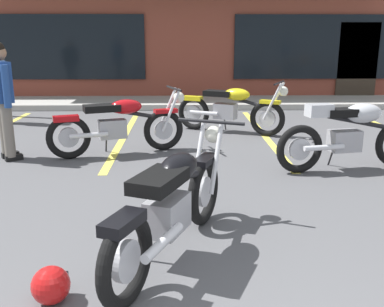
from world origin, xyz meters
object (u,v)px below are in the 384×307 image
object	(u,v)px
motorcycle_foreground_classic	(173,202)
person_in_shorts_foreground	(3,94)
motorcycle_red_sportbike	(231,108)
motorcycle_black_cruiser	(359,131)
motorcycle_blue_standard	(119,124)
helmet_on_pavement	(51,285)

from	to	relation	value
motorcycle_foreground_classic	person_in_shorts_foreground	size ratio (longest dim) A/B	1.18
motorcycle_red_sportbike	motorcycle_black_cruiser	xyz separation A→B (m)	(1.45, -2.34, 0.07)
motorcycle_blue_standard	person_in_shorts_foreground	world-z (taller)	person_in_shorts_foreground
motorcycle_blue_standard	person_in_shorts_foreground	bearing A→B (deg)	-170.89
motorcycle_blue_standard	person_in_shorts_foreground	size ratio (longest dim) A/B	1.21
person_in_shorts_foreground	motorcycle_foreground_classic	bearing A→B (deg)	-50.72
motorcycle_blue_standard	motorcycle_red_sportbike	bearing A→B (deg)	38.99
motorcycle_foreground_classic	motorcycle_red_sportbike	world-z (taller)	same
motorcycle_black_cruiser	person_in_shorts_foreground	distance (m)	4.92
motorcycle_foreground_classic	motorcycle_black_cruiser	xyz separation A→B (m)	(2.42, 2.40, 0.07)
motorcycle_red_sportbike	person_in_shorts_foreground	bearing A→B (deg)	-152.99
motorcycle_blue_standard	helmet_on_pavement	bearing A→B (deg)	-89.21
motorcycle_red_sportbike	helmet_on_pavement	xyz separation A→B (m)	(-1.79, -5.38, -0.33)
motorcycle_foreground_classic	motorcycle_blue_standard	world-z (taller)	same
motorcycle_black_cruiser	motorcycle_foreground_classic	bearing A→B (deg)	-135.34
motorcycle_red_sportbike	person_in_shorts_foreground	distance (m)	3.87
person_in_shorts_foreground	motorcycle_black_cruiser	bearing A→B (deg)	-6.95
motorcycle_foreground_classic	motorcycle_red_sportbike	size ratio (longest dim) A/B	1.02
motorcycle_blue_standard	motorcycle_black_cruiser	bearing A→B (deg)	-14.44
motorcycle_foreground_classic	motorcycle_black_cruiser	world-z (taller)	same
motorcycle_foreground_classic	motorcycle_blue_standard	xyz separation A→B (m)	(-0.87, 3.24, 0.00)
person_in_shorts_foreground	helmet_on_pavement	xyz separation A→B (m)	(1.63, -3.64, -0.82)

